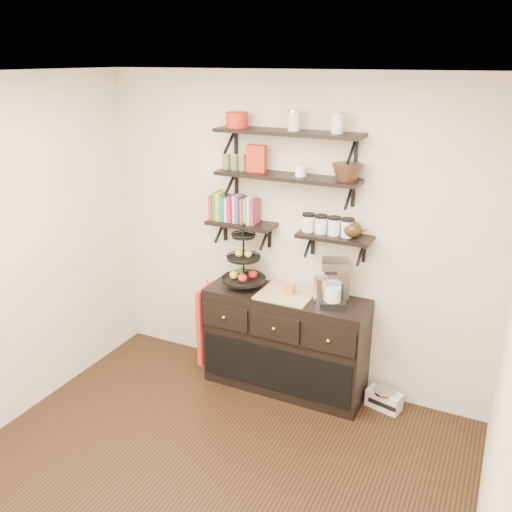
# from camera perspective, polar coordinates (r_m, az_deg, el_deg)

# --- Properties ---
(floor) EXTENTS (3.50, 3.50, 0.00)m
(floor) POSITION_cam_1_polar(r_m,az_deg,el_deg) (4.00, -7.18, -24.13)
(floor) COLOR black
(floor) RESTS_ON ground
(ceiling) EXTENTS (3.50, 3.50, 0.02)m
(ceiling) POSITION_cam_1_polar(r_m,az_deg,el_deg) (2.87, -9.63, 18.22)
(ceiling) COLOR white
(ceiling) RESTS_ON back_wall
(back_wall) EXTENTS (3.50, 0.02, 2.70)m
(back_wall) POSITION_cam_1_polar(r_m,az_deg,el_deg) (4.65, 3.77, 2.17)
(back_wall) COLOR #F0E3CB
(back_wall) RESTS_ON ground
(right_wall) EXTENTS (0.02, 3.50, 2.70)m
(right_wall) POSITION_cam_1_polar(r_m,az_deg,el_deg) (2.76, 24.62, -13.24)
(right_wall) COLOR #F0E3CB
(right_wall) RESTS_ON ground
(shelf_top) EXTENTS (1.20, 0.27, 0.23)m
(shelf_top) POSITION_cam_1_polar(r_m,az_deg,el_deg) (4.34, 3.37, 12.82)
(shelf_top) COLOR black
(shelf_top) RESTS_ON back_wall
(shelf_mid) EXTENTS (1.20, 0.27, 0.23)m
(shelf_mid) POSITION_cam_1_polar(r_m,az_deg,el_deg) (4.39, 3.27, 8.29)
(shelf_mid) COLOR black
(shelf_mid) RESTS_ON back_wall
(shelf_low_left) EXTENTS (0.60, 0.25, 0.23)m
(shelf_low_left) POSITION_cam_1_polar(r_m,az_deg,el_deg) (4.69, -1.52, 3.36)
(shelf_low_left) COLOR black
(shelf_low_left) RESTS_ON back_wall
(shelf_low_right) EXTENTS (0.60, 0.25, 0.23)m
(shelf_low_right) POSITION_cam_1_polar(r_m,az_deg,el_deg) (4.39, 8.29, 1.94)
(shelf_low_right) COLOR black
(shelf_low_right) RESTS_ON back_wall
(cookbooks) EXTENTS (0.43, 0.15, 0.26)m
(cookbooks) POSITION_cam_1_polar(r_m,az_deg,el_deg) (4.67, -2.12, 5.05)
(cookbooks) COLOR red
(cookbooks) RESTS_ON shelf_low_left
(glass_canisters) EXTENTS (0.43, 0.10, 0.13)m
(glass_canisters) POSITION_cam_1_polar(r_m,az_deg,el_deg) (4.38, 7.53, 3.14)
(glass_canisters) COLOR silver
(glass_canisters) RESTS_ON shelf_low_right
(sideboard) EXTENTS (1.40, 0.50, 0.92)m
(sideboard) POSITION_cam_1_polar(r_m,az_deg,el_deg) (4.79, 3.10, -8.99)
(sideboard) COLOR black
(sideboard) RESTS_ON floor
(fruit_stand) EXTENTS (0.38, 0.38, 0.55)m
(fruit_stand) POSITION_cam_1_polar(r_m,az_deg,el_deg) (4.67, -1.25, -1.08)
(fruit_stand) COLOR black
(fruit_stand) RESTS_ON sideboard
(candle) EXTENTS (0.08, 0.08, 0.08)m
(candle) POSITION_cam_1_polar(r_m,az_deg,el_deg) (4.55, 3.58, -3.53)
(candle) COLOR #B16629
(candle) RESTS_ON sideboard
(coffee_maker) EXTENTS (0.26, 0.26, 0.38)m
(coffee_maker) POSITION_cam_1_polar(r_m,az_deg,el_deg) (4.41, 8.33, -2.75)
(coffee_maker) COLOR black
(coffee_maker) RESTS_ON sideboard
(thermal_carafe) EXTENTS (0.11, 0.11, 0.22)m
(thermal_carafe) POSITION_cam_1_polar(r_m,az_deg,el_deg) (4.43, 6.79, -3.59)
(thermal_carafe) COLOR silver
(thermal_carafe) RESTS_ON sideboard
(apron) EXTENTS (0.04, 0.31, 0.72)m
(apron) POSITION_cam_1_polar(r_m,az_deg,el_deg) (4.97, -5.17, -7.07)
(apron) COLOR #AE1412
(apron) RESTS_ON sideboard
(radio) EXTENTS (0.31, 0.23, 0.17)m
(radio) POSITION_cam_1_polar(r_m,az_deg,el_deg) (4.83, 13.34, -14.43)
(radio) COLOR silver
(radio) RESTS_ON floor
(recipe_box) EXTENTS (0.16, 0.07, 0.22)m
(recipe_box) POSITION_cam_1_polar(r_m,az_deg,el_deg) (4.47, 0.04, 10.22)
(recipe_box) COLOR #AE2213
(recipe_box) RESTS_ON shelf_mid
(walnut_bowl) EXTENTS (0.24, 0.24, 0.13)m
(walnut_bowl) POSITION_cam_1_polar(r_m,az_deg,el_deg) (4.21, 9.57, 8.69)
(walnut_bowl) COLOR black
(walnut_bowl) RESTS_ON shelf_mid
(ramekins) EXTENTS (0.09, 0.09, 0.10)m
(ramekins) POSITION_cam_1_polar(r_m,az_deg,el_deg) (4.33, 4.73, 8.99)
(ramekins) COLOR white
(ramekins) RESTS_ON shelf_mid
(teapot) EXTENTS (0.23, 0.20, 0.15)m
(teapot) POSITION_cam_1_polar(r_m,az_deg,el_deg) (4.32, 10.15, 2.89)
(teapot) COLOR #34200F
(teapot) RESTS_ON shelf_low_right
(red_pot) EXTENTS (0.18, 0.18, 0.12)m
(red_pot) POSITION_cam_1_polar(r_m,az_deg,el_deg) (4.51, -2.04, 14.14)
(red_pot) COLOR #AE2213
(red_pot) RESTS_ON shelf_top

